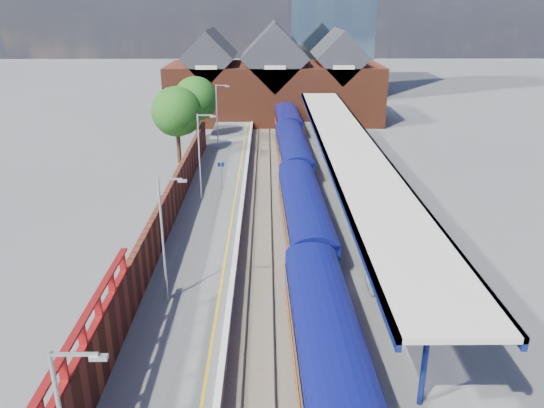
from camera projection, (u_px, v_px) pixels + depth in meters
The scene contains 22 objects.
ground at pixel (278, 179), 51.49m from camera, with size 240.00×240.00×0.00m, color #5B5B5E.
ballast_bed at pixel (281, 218), 42.13m from camera, with size 6.00×76.00×0.06m, color #473D33.
rails at pixel (281, 217), 42.10m from camera, with size 4.51×76.00×0.14m.
left_platform at pixel (212, 213), 41.91m from camera, with size 5.00×76.00×1.00m, color #565659.
right_platform at pixel (357, 212), 42.02m from camera, with size 6.00×76.00×1.00m, color #565659.
coping_left at pixel (241, 207), 41.75m from camera, with size 0.30×76.00×0.05m, color silver.
coping_right at pixel (321, 206), 41.81m from camera, with size 0.30×76.00×0.05m, color silver.
yellow_line at pixel (234, 207), 41.75m from camera, with size 0.14×76.00×0.01m, color yellow.
train at pixel (297, 176), 45.52m from camera, with size 3.21×65.96×3.45m.
canopy at pixel (350, 148), 42.15m from camera, with size 4.50×52.00×4.48m.
lamp_post_b at pixel (165, 233), 27.22m from camera, with size 1.48×0.18×7.00m.
lamp_post_c at pixel (201, 151), 42.18m from camera, with size 1.48×0.18×7.00m.
lamp_post_d at pixel (218, 113), 57.14m from camera, with size 1.48×0.18×7.00m.
platform_sign at pixel (221, 172), 44.88m from camera, with size 0.55×0.08×2.50m.
brick_wall at pixel (162, 222), 35.16m from camera, with size 0.35×50.00×3.86m.
station_building at pixel (274, 82), 75.74m from camera, with size 30.00×12.12×13.78m.
tree_near at pixel (178, 113), 55.02m from camera, with size 5.20×5.20×8.10m.
tree_far at pixel (197, 100), 62.51m from camera, with size 5.20×5.20×8.10m.
parked_car_red at pixel (421, 297), 27.72m from camera, with size 1.51×3.75×1.28m, color maroon.
parked_car_silver at pixel (408, 280), 29.20m from camera, with size 1.58×4.53×1.49m, color #ADACB1.
parked_car_dark at pixel (373, 193), 43.09m from camera, with size 1.67×4.11×1.19m, color black.
parked_car_blue at pixel (395, 220), 37.60m from camera, with size 2.07×4.48×1.25m, color navy.
Camera 1 is at (-1.10, -18.98, 16.03)m, focal length 35.00 mm.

